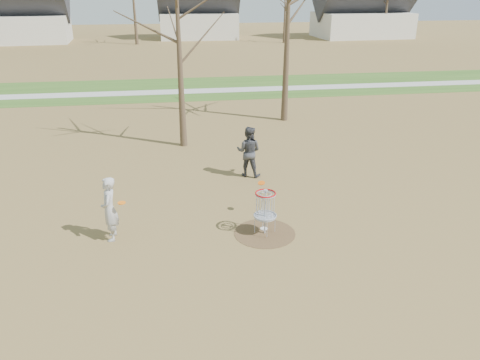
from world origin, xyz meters
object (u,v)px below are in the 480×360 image
object	(u,v)px
player_standing	(109,209)
player_throwing	(249,152)
disc_golf_basket	(265,205)
disc_grounded	(264,229)

from	to	relation	value
player_standing	player_throwing	xyz separation A→B (m)	(4.65, 4.13, 0.03)
player_throwing	disc_golf_basket	bearing A→B (deg)	109.48
player_standing	disc_grounded	distance (m)	4.48
player_throwing	player_standing	bearing A→B (deg)	64.72
player_throwing	disc_grounded	size ratio (longest dim) A/B	8.75
player_throwing	disc_grounded	world-z (taller)	player_throwing
player_standing	disc_golf_basket	bearing A→B (deg)	84.87
player_standing	player_throwing	distance (m)	6.21
disc_golf_basket	player_standing	bearing A→B (deg)	175.21
disc_grounded	disc_golf_basket	bearing A→B (deg)	-96.24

